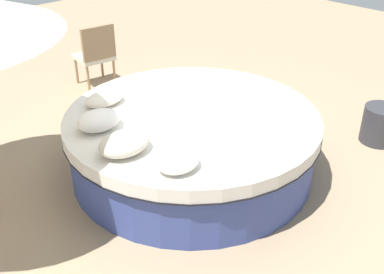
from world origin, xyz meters
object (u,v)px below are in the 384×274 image
Objects in this scene: throw_pillow_0 at (104,99)px; side_table at (380,125)px; round_bed at (192,142)px; throw_pillow_2 at (124,143)px; throw_pillow_1 at (99,120)px; patio_chair at (96,52)px; throw_pillow_3 at (178,161)px.

throw_pillow_0 is 3.35m from side_table.
round_bed reaches higher than side_table.
round_bed is at bearing -57.85° from throw_pillow_0.
throw_pillow_2 is (-0.98, -0.12, 0.43)m from round_bed.
round_bed is 1.07m from throw_pillow_2.
throw_pillow_1 is at bearing 154.48° from round_bed.
throw_pillow_1 is at bearing -115.23° from patio_chair.
throw_pillow_0 is 1.06m from throw_pillow_2.
round_bed is at bearing 39.13° from throw_pillow_3.
throw_pillow_3 is at bearing -140.87° from round_bed.
patio_chair is 4.15m from side_table.
throw_pillow_0 reaches higher than throw_pillow_3.
throw_pillow_2 is 1.25× the size of throw_pillow_3.
patio_chair is at bearing 77.70° from round_bed.
patio_chair is (0.59, 2.69, 0.21)m from round_bed.
throw_pillow_2 is at bearing -173.19° from round_bed.
patio_chair is at bearing 57.04° from throw_pillow_1.
throw_pillow_2 is 3.22m from patio_chair.
throw_pillow_3 reaches higher than round_bed.
throw_pillow_1 reaches higher than throw_pillow_2.
patio_chair is at bearing 111.45° from side_table.
throw_pillow_1 is 0.90× the size of throw_pillow_2.
throw_pillow_3 is at bearing -104.90° from patio_chair.
throw_pillow_1 is at bearing 80.33° from throw_pillow_2.
round_bed is 5.46× the size of throw_pillow_2.
patio_chair is (1.56, 2.81, -0.23)m from throw_pillow_2.
round_bed is 2.76m from patio_chair.
throw_pillow_1 is at bearing 152.07° from side_table.
throw_pillow_3 is at bearing -72.86° from throw_pillow_2.
throw_pillow_3 is (-0.81, -0.66, 0.41)m from round_bed.
patio_chair is at bearing 60.90° from throw_pillow_2.
throw_pillow_0 is 0.99× the size of side_table.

